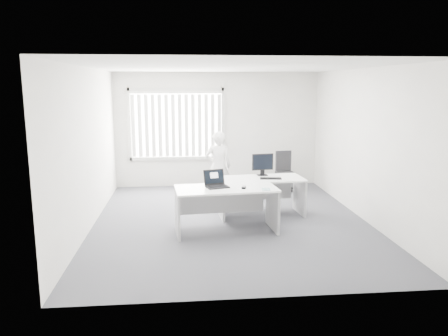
{
  "coord_description": "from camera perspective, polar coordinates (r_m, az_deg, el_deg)",
  "views": [
    {
      "loc": [
        -0.87,
        -7.74,
        2.49
      ],
      "look_at": [
        -0.11,
        0.15,
        0.98
      ],
      "focal_mm": 35.0,
      "sensor_mm": 36.0,
      "label": 1
    }
  ],
  "objects": [
    {
      "name": "monitor",
      "position": [
        8.61,
        5.05,
        0.44
      ],
      "size": [
        0.45,
        0.19,
        0.43
      ],
      "primitive_type": null,
      "rotation": [
        0.0,
        0.0,
        0.15
      ],
      "color": "black",
      "rests_on": "desk_far"
    },
    {
      "name": "paper_sheet",
      "position": [
        7.34,
        2.82,
        -2.7
      ],
      "size": [
        0.32,
        0.27,
        0.0
      ],
      "primitive_type": "cube",
      "rotation": [
        0.0,
        0.0,
        0.37
      ],
      "color": "white",
      "rests_on": "desk_near"
    },
    {
      "name": "wall_right",
      "position": [
        8.51,
        17.9,
        2.91
      ],
      "size": [
        0.02,
        6.0,
        2.8
      ],
      "primitive_type": "cube",
      "color": "silver",
      "rests_on": "ground"
    },
    {
      "name": "desk_far",
      "position": [
        8.45,
        4.86,
        -2.67
      ],
      "size": [
        1.66,
        0.87,
        0.73
      ],
      "rotation": [
        0.0,
        0.0,
        0.07
      ],
      "color": "white",
      "rests_on": "ground"
    },
    {
      "name": "wall_back",
      "position": [
        10.83,
        -0.87,
        5.01
      ],
      "size": [
        5.0,
        0.02,
        2.8
      ],
      "primitive_type": "cube",
      "color": "silver",
      "rests_on": "ground"
    },
    {
      "name": "office_chair",
      "position": [
        10.61,
        7.96,
        -1.29
      ],
      "size": [
        0.59,
        0.59,
        0.93
      ],
      "rotation": [
        0.0,
        0.0,
        0.12
      ],
      "color": "black",
      "rests_on": "ground"
    },
    {
      "name": "blinds",
      "position": [
        10.68,
        -6.21,
        5.52
      ],
      "size": [
        2.2,
        0.1,
        1.5
      ],
      "primitive_type": null,
      "color": "white",
      "rests_on": "wall_back"
    },
    {
      "name": "mouse",
      "position": [
        7.34,
        2.61,
        -2.5
      ],
      "size": [
        0.09,
        0.13,
        0.05
      ],
      "primitive_type": null,
      "rotation": [
        0.0,
        0.0,
        -0.22
      ],
      "color": "#B1B1B3",
      "rests_on": "paper_sheet"
    },
    {
      "name": "booklet",
      "position": [
        7.31,
        5.5,
        -2.77
      ],
      "size": [
        0.15,
        0.2,
        0.01
      ],
      "primitive_type": "cube",
      "rotation": [
        0.0,
        0.0,
        -0.1
      ],
      "color": "white",
      "rests_on": "desk_near"
    },
    {
      "name": "wall_front",
      "position": [
        4.94,
        4.8,
        -2.0
      ],
      "size": [
        5.0,
        0.02,
        2.8
      ],
      "primitive_type": "cube",
      "color": "silver",
      "rests_on": "ground"
    },
    {
      "name": "keyboard",
      "position": [
        8.34,
        6.11,
        -1.36
      ],
      "size": [
        0.42,
        0.18,
        0.02
      ],
      "primitive_type": "cube",
      "rotation": [
        0.0,
        0.0,
        -0.11
      ],
      "color": "black",
      "rests_on": "desk_far"
    },
    {
      "name": "laptop",
      "position": [
        7.38,
        -0.88,
        -1.48
      ],
      "size": [
        0.45,
        0.42,
        0.29
      ],
      "primitive_type": null,
      "rotation": [
        0.0,
        0.0,
        0.29
      ],
      "color": "black",
      "rests_on": "desk_near"
    },
    {
      "name": "person",
      "position": [
        9.38,
        -0.75,
        0.18
      ],
      "size": [
        0.57,
        0.38,
        1.53
      ],
      "primitive_type": "imported",
      "rotation": [
        0.0,
        0.0,
        3.16
      ],
      "color": "white",
      "rests_on": "ground"
    },
    {
      "name": "desk_near",
      "position": [
        7.46,
        0.26,
        -4.2
      ],
      "size": [
        1.77,
        0.95,
        0.78
      ],
      "rotation": [
        0.0,
        0.0,
        0.09
      ],
      "color": "white",
      "rests_on": "ground"
    },
    {
      "name": "window",
      "position": [
        10.74,
        -6.21,
        5.71
      ],
      "size": [
        2.32,
        0.06,
        1.76
      ],
      "primitive_type": "cube",
      "color": "beige",
      "rests_on": "wall_back"
    },
    {
      "name": "wall_left",
      "position": [
        7.98,
        -17.24,
        2.45
      ],
      "size": [
        0.02,
        6.0,
        2.8
      ],
      "primitive_type": "cube",
      "color": "silver",
      "rests_on": "ground"
    },
    {
      "name": "ground",
      "position": [
        8.18,
        0.88,
        -6.94
      ],
      "size": [
        6.0,
        6.0,
        0.0
      ],
      "primitive_type": "plane",
      "color": "#595961",
      "rests_on": "ground"
    },
    {
      "name": "ceiling",
      "position": [
        7.8,
        0.94,
        13.06
      ],
      "size": [
        5.0,
        6.0,
        0.02
      ],
      "primitive_type": "cube",
      "color": "silver",
      "rests_on": "wall_back"
    }
  ]
}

